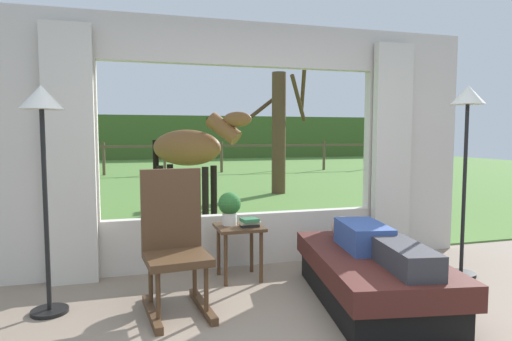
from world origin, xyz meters
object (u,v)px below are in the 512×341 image
Objects in this scene: book_stack at (250,222)px; floor_lamp_right at (467,123)px; recliner_sofa at (372,277)px; rocking_chair at (174,242)px; potted_plant at (230,206)px; horse at (191,149)px; side_table at (239,235)px; reclining_person at (376,242)px; floor_lamp_left at (42,131)px; pasture_tree at (280,129)px.

book_stack is 0.11× the size of floor_lamp_right.
rocking_chair reaches higher than recliner_sofa.
horse reaches higher than potted_plant.
rocking_chair is 0.88m from potted_plant.
side_table is at bearing 144.81° from recliner_sofa.
reclining_person is 1.28× the size of rocking_chair.
reclining_person is 2.75m from floor_lamp_left.
recliner_sofa is 1.05× the size of horse.
potted_plant is 0.17× the size of floor_lamp_right.
pasture_tree reaches higher than recliner_sofa.
recliner_sofa is 0.98× the size of floor_lamp_right.
floor_lamp_right is 4.37m from horse.
floor_lamp_left is at bearing 163.21° from rocking_chair.
floor_lamp_right is (2.14, -0.51, 1.08)m from side_table.
floor_lamp_left is (-2.53, 0.51, 1.21)m from recliner_sofa.
floor_lamp_right is at bearing 65.70° from horse.
recliner_sofa is 1.63× the size of rocking_chair.
pasture_tree reaches higher than floor_lamp_left.
floor_lamp_right is at bearing -91.92° from pasture_tree.
rocking_chair is 0.63× the size of floor_lamp_left.
rocking_chair is at bearing -10.99° from floor_lamp_left.
book_stack reaches higher than recliner_sofa.
side_table is at bearing 143.27° from reclining_person.
book_stack is at bearing 28.13° from rocking_chair.
pasture_tree is at bearing 56.26° from floor_lamp_left.
potted_plant is (-0.08, 0.06, 0.28)m from side_table.
potted_plant is at bearing 165.49° from floor_lamp_right.
pasture_tree is (2.36, 2.28, 0.35)m from horse.
floor_lamp_left is at bearing -163.87° from potted_plant.
recliner_sofa is 1.22m from book_stack.
rocking_chair reaches higher than potted_plant.
book_stack is 0.12× the size of horse.
floor_lamp_left is 3.77m from floor_lamp_right.
side_table is (-0.91, 0.90, 0.21)m from recliner_sofa.
floor_lamp_left is (-1.63, -0.39, 1.00)m from side_table.
floor_lamp_left is at bearing -123.74° from pasture_tree.
recliner_sofa is 0.57× the size of pasture_tree.
floor_lamp_right is at bearing -12.39° from book_stack.
rocking_chair is (-1.58, 0.32, 0.33)m from recliner_sofa.
horse is at bearing 119.59° from floor_lamp_right.
book_stack is at bearing -36.21° from side_table.
reclining_person is at bearing 48.41° from horse.
reclining_person is 0.45× the size of pasture_tree.
floor_lamp_left is at bearing -169.29° from book_stack.
book_stack is (0.17, -0.12, -0.14)m from potted_plant.
rocking_chair reaches higher than reclining_person.
side_table is at bearing -112.86° from pasture_tree.
horse is at bearing 111.94° from recliner_sofa.
book_stack is 3.39m from horse.
horse is (-0.10, 3.34, 0.59)m from book_stack.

